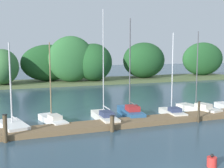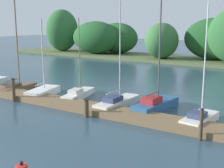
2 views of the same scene
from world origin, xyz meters
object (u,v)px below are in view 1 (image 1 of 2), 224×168
(mooring_piling_3, at_px, (199,112))
(mooring_piling_2, at_px, (112,123))
(sailboat_2, at_px, (13,126))
(mooring_piling_1, at_px, (5,128))
(sailboat_5, at_px, (130,111))
(channel_buoy_0, at_px, (212,162))
(sailboat_7, at_px, (197,108))
(sailboat_4, at_px, (104,116))
(sailboat_3, at_px, (52,119))
(sailboat_6, at_px, (172,112))

(mooring_piling_3, bearing_deg, mooring_piling_2, -179.56)
(sailboat_2, xyz_separation_m, mooring_piling_1, (-0.46, -2.43, 0.50))
(sailboat_5, height_order, channel_buoy_0, sailboat_5)
(channel_buoy_0, bearing_deg, mooring_piling_2, 108.13)
(mooring_piling_1, distance_m, channel_buoy_0, 11.10)
(sailboat_7, bearing_deg, channel_buoy_0, 132.70)
(sailboat_4, xyz_separation_m, sailboat_7, (8.29, 0.08, -0.01))
(sailboat_2, xyz_separation_m, sailboat_3, (2.69, 0.88, -0.01))
(channel_buoy_0, bearing_deg, sailboat_5, 86.58)
(sailboat_6, distance_m, mooring_piling_3, 2.51)
(sailboat_2, relative_size, sailboat_6, 0.87)
(sailboat_2, height_order, channel_buoy_0, sailboat_2)
(sailboat_3, relative_size, sailboat_6, 0.88)
(sailboat_6, xyz_separation_m, sailboat_7, (2.77, 0.50, 0.02))
(sailboat_3, relative_size, mooring_piling_2, 5.31)
(sailboat_2, xyz_separation_m, sailboat_6, (11.92, -0.13, 0.00))
(sailboat_2, distance_m, sailboat_6, 11.92)
(sailboat_4, xyz_separation_m, sailboat_5, (2.40, 0.70, 0.05))
(sailboat_5, height_order, mooring_piling_2, sailboat_5)
(sailboat_4, distance_m, sailboat_6, 5.53)
(sailboat_7, distance_m, mooring_piling_2, 9.21)
(sailboat_2, distance_m, mooring_piling_2, 6.48)
(sailboat_6, bearing_deg, sailboat_4, 91.72)
(sailboat_2, bearing_deg, mooring_piling_3, -114.80)
(sailboat_3, xyz_separation_m, sailboat_7, (11.99, -0.51, 0.04))
(sailboat_4, bearing_deg, mooring_piling_1, 113.66)
(sailboat_3, distance_m, sailboat_6, 9.28)
(sailboat_5, bearing_deg, sailboat_3, 97.97)
(mooring_piling_3, height_order, channel_buoy_0, mooring_piling_3)
(sailboat_2, relative_size, sailboat_7, 0.85)
(sailboat_4, xyz_separation_m, mooring_piling_3, (6.24, -2.78, 0.42))
(sailboat_4, bearing_deg, sailboat_2, 94.67)
(sailboat_6, bearing_deg, mooring_piling_1, 106.56)
(sailboat_5, bearing_deg, channel_buoy_0, -176.43)
(sailboat_4, distance_m, mooring_piling_3, 6.84)
(sailboat_4, bearing_deg, channel_buoy_0, -167.45)
(sailboat_3, height_order, mooring_piling_1, sailboat_3)
(sailboat_6, bearing_deg, sailboat_5, 76.36)
(sailboat_7, height_order, mooring_piling_3, sailboat_7)
(mooring_piling_1, xyz_separation_m, mooring_piling_3, (13.10, -0.06, -0.04))
(channel_buoy_0, bearing_deg, mooring_piling_3, 57.04)
(sailboat_3, bearing_deg, mooring_piling_2, -147.74)
(sailboat_7, bearing_deg, sailboat_6, 86.65)
(mooring_piling_3, bearing_deg, sailboat_7, 54.42)
(mooring_piling_1, distance_m, mooring_piling_2, 6.42)
(sailboat_5, bearing_deg, mooring_piling_3, -125.20)
(mooring_piling_1, xyz_separation_m, channel_buoy_0, (8.65, -6.93, -0.59))
(sailboat_4, bearing_deg, mooring_piling_2, 173.10)
(sailboat_6, relative_size, sailboat_7, 0.97)
(sailboat_3, height_order, mooring_piling_2, sailboat_3)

